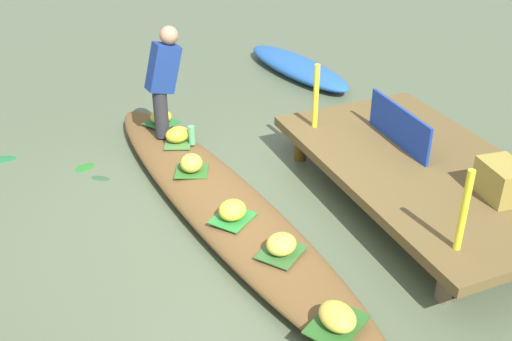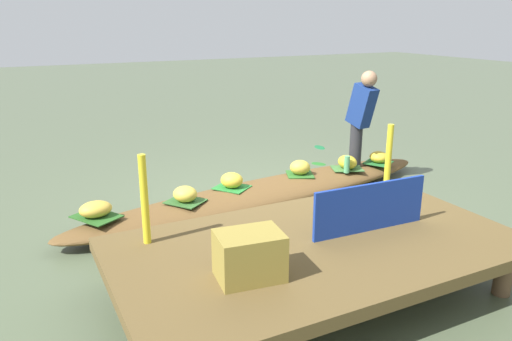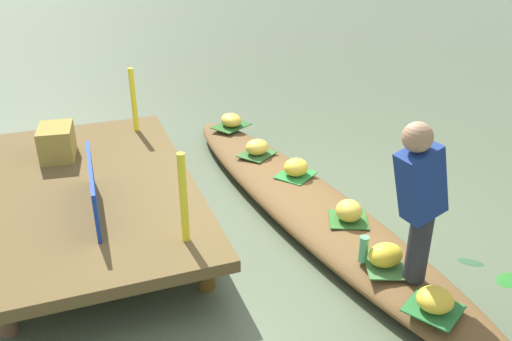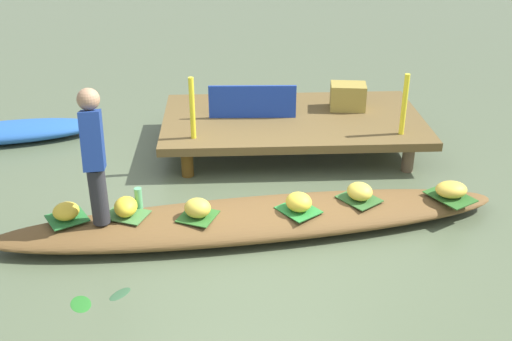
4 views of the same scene
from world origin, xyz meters
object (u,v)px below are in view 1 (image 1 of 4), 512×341
(produce_crate, at_px, (502,181))
(banana_bunch_4, at_px, (281,244))
(water_bottle, at_px, (192,135))
(banana_bunch_1, at_px, (232,210))
(moored_boat, at_px, (298,67))
(market_banner, at_px, (399,126))
(banana_bunch_5, at_px, (161,117))
(banana_bunch_2, at_px, (337,316))
(vendor_boat, at_px, (221,204))
(banana_bunch_3, at_px, (191,163))
(vendor_person, at_px, (163,77))
(banana_bunch_0, at_px, (178,135))

(produce_crate, bearing_deg, banana_bunch_4, -96.81)
(water_bottle, bearing_deg, banana_bunch_1, -4.49)
(moored_boat, height_order, banana_bunch_4, banana_bunch_4)
(moored_boat, relative_size, market_banner, 2.07)
(banana_bunch_4, relative_size, water_bottle, 1.23)
(banana_bunch_5, bearing_deg, banana_bunch_2, 3.66)
(vendor_boat, bearing_deg, market_banner, 80.54)
(banana_bunch_1, bearing_deg, banana_bunch_2, 7.14)
(banana_bunch_3, bearing_deg, banana_bunch_2, 6.05)
(vendor_boat, height_order, vendor_person, vendor_person)
(banana_bunch_2, relative_size, vendor_person, 0.25)
(banana_bunch_4, bearing_deg, banana_bunch_5, -175.24)
(banana_bunch_0, xyz_separation_m, vendor_person, (-0.22, -0.05, 0.61))
(banana_bunch_0, distance_m, banana_bunch_5, 0.55)
(banana_bunch_4, xyz_separation_m, market_banner, (-0.98, 1.80, 0.30))
(banana_bunch_2, relative_size, water_bottle, 1.47)
(banana_bunch_5, bearing_deg, water_bottle, 14.19)
(banana_bunch_4, xyz_separation_m, produce_crate, (0.24, 2.05, 0.26))
(banana_bunch_4, bearing_deg, banana_bunch_1, -163.20)
(banana_bunch_0, bearing_deg, banana_bunch_3, -5.42)
(water_bottle, bearing_deg, banana_bunch_4, 1.83)
(moored_boat, xyz_separation_m, produce_crate, (4.35, -0.17, 0.47))
(vendor_person, bearing_deg, banana_bunch_1, 1.89)
(moored_boat, distance_m, banana_bunch_0, 3.04)
(market_banner, bearing_deg, vendor_person, -124.23)
(banana_bunch_2, xyz_separation_m, water_bottle, (-3.08, -0.07, 0.03))
(vendor_boat, height_order, moored_boat, vendor_boat)
(banana_bunch_4, xyz_separation_m, vendor_person, (-2.48, -0.25, 0.62))
(vendor_boat, relative_size, market_banner, 4.64)
(vendor_person, bearing_deg, moored_boat, 123.27)
(banana_bunch_5, distance_m, vendor_person, 0.71)
(moored_boat, distance_m, produce_crate, 4.38)
(vendor_boat, bearing_deg, banana_bunch_5, 176.09)
(vendor_boat, distance_m, moored_boat, 3.85)
(vendor_boat, distance_m, banana_bunch_0, 1.22)
(moored_boat, xyz_separation_m, banana_bunch_3, (2.52, -2.48, 0.21))
(banana_bunch_0, height_order, produce_crate, produce_crate)
(water_bottle, height_order, produce_crate, produce_crate)
(banana_bunch_2, distance_m, water_bottle, 3.08)
(vendor_person, bearing_deg, banana_bunch_2, 4.29)
(vendor_boat, distance_m, water_bottle, 1.12)
(banana_bunch_1, height_order, banana_bunch_5, banana_bunch_1)
(water_bottle, bearing_deg, banana_bunch_5, -165.81)
(banana_bunch_0, height_order, banana_bunch_2, banana_bunch_0)
(banana_bunch_2, distance_m, vendor_person, 3.47)
(vendor_boat, xyz_separation_m, banana_bunch_2, (1.98, 0.14, 0.20))
(banana_bunch_5, bearing_deg, vendor_boat, 3.15)
(banana_bunch_4, bearing_deg, banana_bunch_3, -170.66)
(banana_bunch_1, relative_size, produce_crate, 0.59)
(vendor_person, bearing_deg, banana_bunch_5, 177.19)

